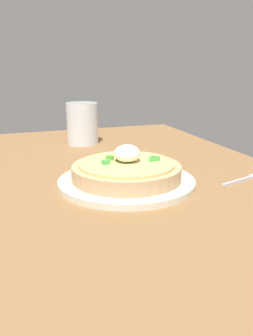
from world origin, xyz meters
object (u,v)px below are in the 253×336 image
at_px(cup_far, 82,124).
at_px(fork, 245,179).
at_px(pizza, 127,170).
at_px(plate, 127,182).

distance_m(cup_far, fork, 0.46).
relative_size(pizza, cup_far, 1.79).
bearing_deg(plate, fork, -102.60).
xyz_separation_m(plate, fork, (-0.05, -0.21, -0.00)).
relative_size(plate, fork, 2.24).
height_order(plate, pizza, pizza).
height_order(plate, cup_far, cup_far).
distance_m(plate, cup_far, 0.36).
bearing_deg(cup_far, plate, 179.69).
height_order(plate, fork, plate).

